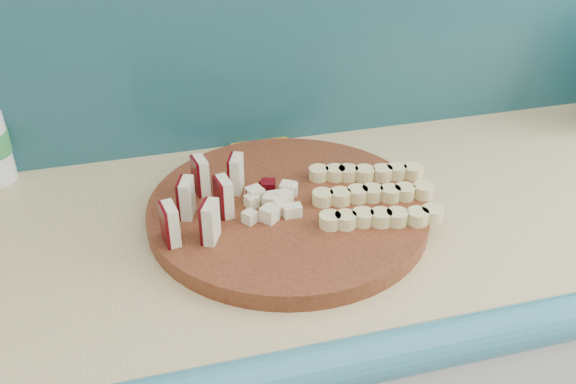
% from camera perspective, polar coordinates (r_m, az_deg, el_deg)
% --- Properties ---
extents(backsplash, '(2.20, 0.02, 0.50)m').
position_cam_1_polar(backsplash, '(1.22, 7.77, 16.40)').
color(backsplash, teal).
rests_on(backsplash, kitchen_counter).
extents(cutting_board, '(0.51, 0.51, 0.03)m').
position_cam_1_polar(cutting_board, '(1.01, 0.00, -1.62)').
color(cutting_board, '#411C0D').
rests_on(cutting_board, kitchen_counter).
extents(apple_wedges, '(0.14, 0.17, 0.06)m').
position_cam_1_polar(apple_wedges, '(0.97, -7.42, -0.48)').
color(apple_wedges, beige).
rests_on(apple_wedges, cutting_board).
extents(apple_chunks, '(0.07, 0.08, 0.02)m').
position_cam_1_polar(apple_chunks, '(1.00, -1.59, -0.48)').
color(apple_chunks, beige).
rests_on(apple_chunks, cutting_board).
extents(banana_slices, '(0.21, 0.19, 0.02)m').
position_cam_1_polar(banana_slices, '(1.01, 7.57, -0.18)').
color(banana_slices, '#D6CA83').
rests_on(banana_slices, cutting_board).
extents(banana_peel, '(0.20, 0.16, 0.01)m').
position_cam_1_polar(banana_peel, '(1.23, -2.29, 4.30)').
color(banana_peel, gold).
rests_on(banana_peel, kitchen_counter).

